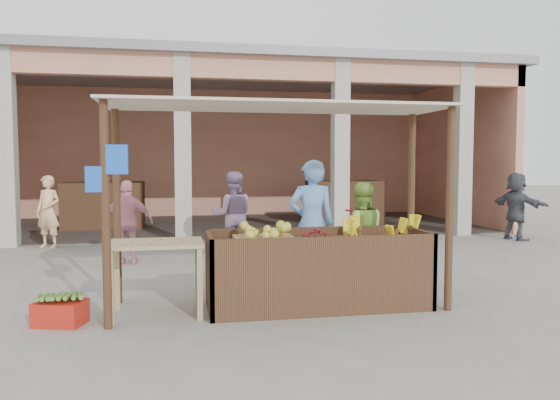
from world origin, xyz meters
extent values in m
plane|color=slate|center=(0.00, 0.00, 0.00)|extent=(60.00, 60.00, 0.00)
cube|color=tan|center=(0.00, 11.40, 2.00)|extent=(14.00, 0.20, 4.00)
cube|color=tan|center=(6.90, 8.50, 2.00)|extent=(0.20, 6.00, 4.00)
cube|color=tan|center=(0.00, 5.65, 3.75)|extent=(14.00, 0.30, 0.50)
cube|color=gray|center=(0.00, 8.50, 4.10)|extent=(14.40, 6.40, 0.20)
cube|color=beige|center=(-4.50, 5.65, 2.00)|extent=(0.35, 0.35, 4.00)
cube|color=beige|center=(-1.00, 5.65, 2.00)|extent=(0.35, 0.35, 4.00)
cube|color=beige|center=(2.50, 5.65, 2.00)|extent=(0.35, 0.35, 4.00)
cube|color=beige|center=(5.50, 5.65, 2.00)|extent=(0.35, 0.35, 4.00)
cube|color=#503520|center=(-3.00, 8.50, 0.60)|extent=(2.00, 1.20, 1.20)
cube|color=#503520|center=(3.50, 8.50, 0.60)|extent=(2.00, 1.20, 1.20)
cube|color=#503520|center=(0.50, 0.00, 0.40)|extent=(2.60, 0.95, 0.80)
cylinder|color=#503520|center=(-1.85, -0.45, 1.18)|extent=(0.09, 0.09, 2.35)
cylinder|color=#503520|center=(1.95, -0.45, 1.18)|extent=(0.09, 0.09, 2.35)
cylinder|color=#503520|center=(-1.85, 0.60, 1.18)|extent=(0.09, 0.09, 2.35)
cylinder|color=#503520|center=(1.95, 0.60, 1.18)|extent=(0.09, 0.09, 2.35)
cube|color=beige|center=(0.05, 0.08, 2.37)|extent=(4.00, 1.35, 0.03)
cube|color=blue|center=(-1.73, -0.45, 1.75)|extent=(0.22, 0.08, 0.30)
cube|color=blue|center=(-1.95, -0.45, 1.55)|extent=(0.18, 0.07, 0.26)
cube|color=#9B7D50|center=(-0.14, -0.06, 0.83)|extent=(0.68, 0.59, 0.06)
ellipsoid|color=yellow|center=(-0.14, -0.06, 0.92)|extent=(0.58, 0.51, 0.13)
ellipsoid|color=maroon|center=(0.50, 0.03, 0.86)|extent=(0.40, 0.33, 0.13)
cube|color=tan|center=(-1.37, -0.02, 0.81)|extent=(1.04, 0.70, 0.04)
cube|color=tan|center=(-1.83, -0.32, 0.40)|extent=(0.06, 0.06, 0.79)
cube|color=tan|center=(-0.90, -0.32, 0.40)|extent=(0.06, 0.06, 0.79)
cube|color=tan|center=(-1.83, 0.27, 0.40)|extent=(0.06, 0.06, 0.79)
cube|color=tan|center=(-0.90, 0.27, 0.40)|extent=(0.06, 0.06, 0.79)
cube|color=red|center=(-2.37, -0.21, 0.13)|extent=(0.57, 0.49, 0.26)
ellipsoid|color=maroon|center=(2.44, 5.10, 0.30)|extent=(0.44, 0.44, 0.59)
ellipsoid|color=maroon|center=(2.79, 5.15, 0.30)|extent=(0.44, 0.44, 0.59)
imported|color=#68A3E8|center=(0.69, 1.04, 0.94)|extent=(0.74, 0.58, 1.87)
imported|color=#9BD34C|center=(1.38, 0.97, 0.76)|extent=(0.79, 0.54, 1.52)
imported|color=maroon|center=(1.44, 2.49, 0.47)|extent=(1.18, 1.91, 0.94)
imported|color=pink|center=(-1.95, 3.26, 0.76)|extent=(0.92, 0.54, 1.52)
imported|color=#474954|center=(6.23, 4.59, 0.79)|extent=(0.95, 1.57, 1.58)
imported|color=#F7BF84|center=(-3.67, 5.33, 0.76)|extent=(0.70, 0.64, 1.52)
imported|color=#95789F|center=(-0.16, 3.48, 0.85)|extent=(0.86, 0.54, 1.70)
camera|label=1|loc=(-1.13, -6.22, 1.72)|focal=35.00mm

